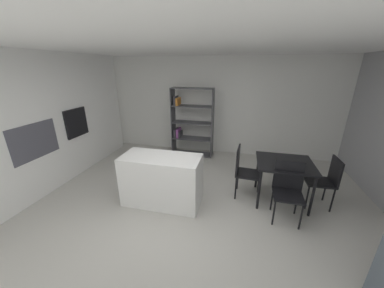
{
  "coord_description": "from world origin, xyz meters",
  "views": [
    {
      "loc": [
        0.86,
        -2.78,
        2.34
      ],
      "look_at": [
        0.02,
        0.64,
        1.05
      ],
      "focal_mm": 19.79,
      "sensor_mm": 36.0,
      "label": 1
    }
  ],
  "objects_px": {
    "kitchen_island": "(162,180)",
    "dining_chair_near": "(288,186)",
    "open_bookshelf": "(190,122)",
    "dining_chair_island_side": "(243,168)",
    "dining_table": "(284,167)",
    "built_in_oven": "(76,123)",
    "dining_chair_window_side": "(326,178)"
  },
  "relations": [
    {
      "from": "kitchen_island",
      "to": "dining_chair_near",
      "type": "distance_m",
      "value": 2.1
    },
    {
      "from": "open_bookshelf",
      "to": "dining_chair_island_side",
      "type": "xyz_separation_m",
      "value": [
        1.47,
        -1.76,
        -0.35
      ]
    },
    {
      "from": "open_bookshelf",
      "to": "dining_table",
      "type": "relative_size",
      "value": 1.94
    },
    {
      "from": "built_in_oven",
      "to": "dining_chair_near",
      "type": "height_order",
      "value": "built_in_oven"
    },
    {
      "from": "built_in_oven",
      "to": "dining_chair_window_side",
      "type": "xyz_separation_m",
      "value": [
        5.02,
        -0.15,
        -0.64
      ]
    },
    {
      "from": "open_bookshelf",
      "to": "dining_table",
      "type": "xyz_separation_m",
      "value": [
        2.17,
        -1.76,
        -0.24
      ]
    },
    {
      "from": "built_in_oven",
      "to": "dining_chair_island_side",
      "type": "bearing_deg",
      "value": -2.26
    },
    {
      "from": "built_in_oven",
      "to": "open_bookshelf",
      "type": "height_order",
      "value": "open_bookshelf"
    },
    {
      "from": "dining_chair_window_side",
      "to": "dining_chair_near",
      "type": "xyz_separation_m",
      "value": [
        -0.69,
        -0.44,
        0.01
      ]
    },
    {
      "from": "built_in_oven",
      "to": "dining_table",
      "type": "bearing_deg",
      "value": -1.99
    },
    {
      "from": "kitchen_island",
      "to": "dining_table",
      "type": "relative_size",
      "value": 1.45
    },
    {
      "from": "dining_table",
      "to": "dining_chair_near",
      "type": "height_order",
      "value": "dining_chair_near"
    },
    {
      "from": "built_in_oven",
      "to": "dining_chair_near",
      "type": "xyz_separation_m",
      "value": [
        4.33,
        -0.59,
        -0.63
      ]
    },
    {
      "from": "dining_chair_window_side",
      "to": "kitchen_island",
      "type": "bearing_deg",
      "value": -80.27
    },
    {
      "from": "built_in_oven",
      "to": "dining_table",
      "type": "xyz_separation_m",
      "value": [
        4.33,
        -0.15,
        -0.5
      ]
    },
    {
      "from": "built_in_oven",
      "to": "dining_chair_island_side",
      "type": "relative_size",
      "value": 0.63
    },
    {
      "from": "built_in_oven",
      "to": "dining_chair_near",
      "type": "distance_m",
      "value": 4.42
    },
    {
      "from": "dining_chair_near",
      "to": "dining_table",
      "type": "bearing_deg",
      "value": 92.07
    },
    {
      "from": "open_bookshelf",
      "to": "kitchen_island",
      "type": "bearing_deg",
      "value": -87.97
    },
    {
      "from": "dining_chair_island_side",
      "to": "kitchen_island",
      "type": "bearing_deg",
      "value": 116.07
    },
    {
      "from": "dining_chair_window_side",
      "to": "dining_chair_island_side",
      "type": "xyz_separation_m",
      "value": [
        -1.39,
        0.0,
        0.03
      ]
    },
    {
      "from": "kitchen_island",
      "to": "dining_chair_near",
      "type": "xyz_separation_m",
      "value": [
        2.09,
        0.12,
        0.11
      ]
    },
    {
      "from": "open_bookshelf",
      "to": "dining_chair_near",
      "type": "xyz_separation_m",
      "value": [
        2.17,
        -2.2,
        -0.37
      ]
    },
    {
      "from": "kitchen_island",
      "to": "dining_chair_island_side",
      "type": "relative_size",
      "value": 1.41
    },
    {
      "from": "kitchen_island",
      "to": "open_bookshelf",
      "type": "xyz_separation_m",
      "value": [
        -0.08,
        2.32,
        0.47
      ]
    },
    {
      "from": "dining_chair_window_side",
      "to": "dining_chair_island_side",
      "type": "relative_size",
      "value": 0.94
    },
    {
      "from": "built_in_oven",
      "to": "dining_table",
      "type": "distance_m",
      "value": 4.36
    },
    {
      "from": "kitchen_island",
      "to": "open_bookshelf",
      "type": "relative_size",
      "value": 0.75
    },
    {
      "from": "dining_chair_near",
      "to": "built_in_oven",
      "type": "bearing_deg",
      "value": 173.93
    },
    {
      "from": "built_in_oven",
      "to": "dining_table",
      "type": "relative_size",
      "value": 0.65
    },
    {
      "from": "dining_chair_island_side",
      "to": "dining_chair_near",
      "type": "height_order",
      "value": "dining_chair_island_side"
    },
    {
      "from": "kitchen_island",
      "to": "dining_chair_window_side",
      "type": "distance_m",
      "value": 2.84
    }
  ]
}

